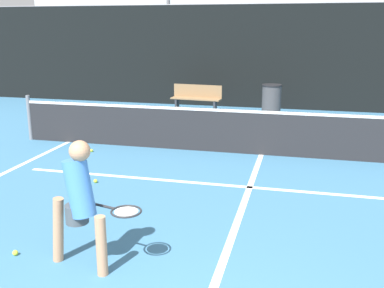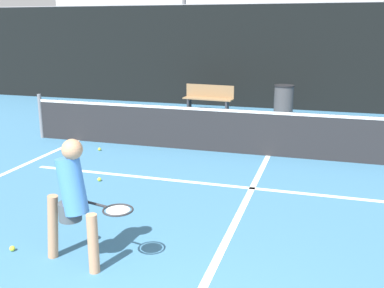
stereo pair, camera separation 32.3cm
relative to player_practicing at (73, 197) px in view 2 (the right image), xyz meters
The scene contains 12 objects.
court_service_line 3.51m from the player_practicing, 64.17° to the left, with size 8.25×0.10×0.01m, color white.
court_center_mark 2.52m from the player_practicing, 51.37° to the left, with size 0.10×6.52×0.01m, color white.
net 5.34m from the player_practicing, 73.82° to the left, with size 11.09×0.09×1.07m.
fence_back 10.96m from the player_practicing, 82.18° to the left, with size 24.00×0.06×3.35m.
player_practicing is the anchor object (origin of this frame).
tennis_ball_scattered_1 4.99m from the player_practicing, 115.34° to the left, with size 0.07×0.07×0.07m, color #D1E033.
tennis_ball_scattered_2 1.23m from the player_practicing, behind, with size 0.07×0.07×0.07m, color #D1E033.
tennis_ball_scattered_3 3.00m from the player_practicing, 113.40° to the left, with size 0.07×0.07×0.07m, color #D1E033.
courtside_bench 9.57m from the player_practicing, 95.86° to the left, with size 1.61×0.52×0.86m.
trash_bin 9.38m from the player_practicing, 81.63° to the left, with size 0.59×0.59×0.98m.
parked_car 14.70m from the player_practicing, 82.45° to the left, with size 1.79×4.24×1.37m.
building_far 26.64m from the player_practicing, 86.80° to the left, with size 36.00×2.40×5.09m, color beige.
Camera 2 is at (1.09, -2.22, 2.64)m, focal length 42.00 mm.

